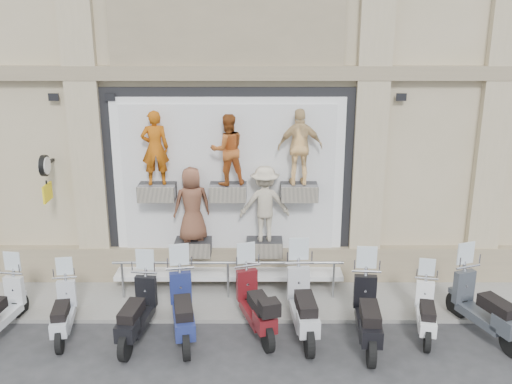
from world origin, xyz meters
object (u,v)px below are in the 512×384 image
(scooter_d, at_px, (136,302))
(scooter_j, at_px, (487,296))
(scooter_g, at_px, (303,294))
(scooter_f, at_px, (256,294))
(scooter_i, at_px, (427,303))
(scooter_e, at_px, (182,298))
(scooter_h, at_px, (369,303))
(clock_sign_bracket, at_px, (46,172))
(scooter_c, at_px, (62,303))
(guard_rail, at_px, (228,281))

(scooter_d, bearing_deg, scooter_j, 8.13)
(scooter_d, height_order, scooter_g, scooter_g)
(scooter_f, bearing_deg, scooter_i, -19.19)
(scooter_e, distance_m, scooter_j, 5.84)
(scooter_h, distance_m, scooter_j, 2.33)
(scooter_d, height_order, scooter_h, scooter_h)
(scooter_g, bearing_deg, scooter_h, -19.57)
(clock_sign_bracket, distance_m, scooter_c, 2.93)
(scooter_f, distance_m, scooter_j, 4.44)
(scooter_e, height_order, scooter_g, scooter_g)
(scooter_c, bearing_deg, clock_sign_bracket, 102.70)
(scooter_g, distance_m, scooter_h, 1.24)
(scooter_g, xyz_separation_m, scooter_i, (2.40, -0.01, -0.19))
(guard_rail, bearing_deg, scooter_i, -19.62)
(scooter_c, relative_size, scooter_j, 0.83)
(guard_rail, height_order, scooter_c, scooter_c)
(clock_sign_bracket, distance_m, scooter_f, 5.23)
(clock_sign_bracket, height_order, scooter_d, clock_sign_bracket)
(clock_sign_bracket, relative_size, scooter_j, 0.49)
(scooter_i, bearing_deg, scooter_f, -169.86)
(scooter_c, distance_m, scooter_g, 4.66)
(scooter_h, relative_size, scooter_j, 1.01)
(clock_sign_bracket, bearing_deg, scooter_h, -18.27)
(scooter_c, bearing_deg, scooter_f, -7.40)
(guard_rail, xyz_separation_m, scooter_h, (2.72, -1.72, 0.39))
(clock_sign_bracket, xyz_separation_m, scooter_d, (2.23, -2.04, -2.00))
(scooter_d, relative_size, scooter_g, 0.92)
(scooter_e, relative_size, scooter_j, 0.99)
(scooter_d, distance_m, scooter_j, 6.71)
(guard_rail, distance_m, scooter_h, 3.24)
(scooter_g, height_order, scooter_i, scooter_g)
(scooter_h, bearing_deg, scooter_g, 169.42)
(scooter_d, bearing_deg, scooter_f, 13.85)
(scooter_f, relative_size, scooter_h, 0.96)
(clock_sign_bracket, relative_size, scooter_e, 0.49)
(scooter_d, distance_m, scooter_h, 4.39)
(scooter_c, distance_m, scooter_h, 5.86)
(scooter_e, relative_size, scooter_f, 1.03)
(scooter_e, bearing_deg, scooter_d, 173.36)
(scooter_f, bearing_deg, scooter_c, 164.47)
(scooter_g, bearing_deg, clock_sign_bracket, 156.81)
(clock_sign_bracket, xyz_separation_m, scooter_h, (6.62, -2.19, -1.95))
(scooter_e, bearing_deg, scooter_f, -2.00)
(scooter_e, bearing_deg, guard_rail, 51.61)
(scooter_d, relative_size, scooter_i, 1.17)
(scooter_c, xyz_separation_m, scooter_i, (7.05, 0.03, -0.02))
(scooter_h, distance_m, scooter_i, 1.25)
(scooter_i, height_order, scooter_j, scooter_j)
(guard_rail, xyz_separation_m, scooter_f, (0.60, -1.30, 0.35))
(clock_sign_bracket, height_order, scooter_j, clock_sign_bracket)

